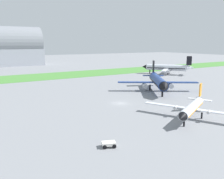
# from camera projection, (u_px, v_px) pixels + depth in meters

# --- Properties ---
(ground_plane) EXTENTS (600.00, 600.00, 0.00)m
(ground_plane) POSITION_uv_depth(u_px,v_px,m) (120.00, 103.00, 71.10)
(ground_plane) COLOR gray
(grass_taxiway_strip) EXTENTS (360.00, 28.00, 0.08)m
(grass_taxiway_strip) POSITION_uv_depth(u_px,v_px,m) (51.00, 76.00, 129.99)
(grass_taxiway_strip) COLOR #478438
(grass_taxiway_strip) RESTS_ON ground_plane
(airplane_foreground_turboprop) EXTENTS (19.37, 22.26, 7.27)m
(airplane_foreground_turboprop) POSITION_uv_depth(u_px,v_px,m) (192.00, 107.00, 56.67)
(airplane_foreground_turboprop) COLOR silver
(airplane_foreground_turboprop) RESTS_ON ground_plane
(airplane_parked_jet_far) EXTENTS (25.21, 25.63, 10.72)m
(airplane_parked_jet_far) POSITION_uv_depth(u_px,v_px,m) (167.00, 68.00, 136.73)
(airplane_parked_jet_far) COLOR silver
(airplane_parked_jet_far) RESTS_ON ground_plane
(airplane_midfield_jet) EXTENTS (26.58, 26.61, 10.68)m
(airplane_midfield_jet) POSITION_uv_depth(u_px,v_px,m) (158.00, 81.00, 88.73)
(airplane_midfield_jet) COLOR navy
(airplane_midfield_jet) RESTS_ON ground_plane
(baggage_cart_near_gate) EXTENTS (2.84, 2.47, 0.90)m
(baggage_cart_near_gate) POSITION_uv_depth(u_px,v_px,m) (109.00, 144.00, 41.11)
(baggage_cart_near_gate) COLOR white
(baggage_cart_near_gate) RESTS_ON ground_plane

